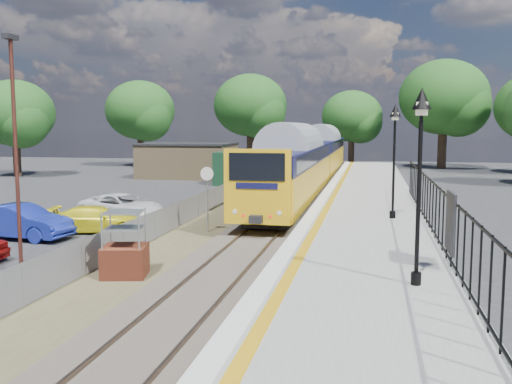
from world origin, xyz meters
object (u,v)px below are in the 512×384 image
(train, at_px, (311,157))
(brick_plinth, at_px, (125,246))
(speed_sign, at_px, (207,188))
(victorian_lamp_north, at_px, (395,135))
(carpark_lamp, at_px, (15,142))
(victorian_lamp_south, at_px, (420,141))
(car_white, at_px, (122,207))
(car_yellow, at_px, (97,219))
(car_blue, at_px, (20,222))

(train, relative_size, brick_plinth, 19.51)
(brick_plinth, xyz_separation_m, speed_sign, (0.42, 7.53, 0.98))
(victorian_lamp_north, relative_size, carpark_lamp, 0.63)
(train, xyz_separation_m, carpark_lamp, (-6.11, -26.98, 1.81))
(victorian_lamp_south, relative_size, victorian_lamp_north, 1.00)
(victorian_lamp_south, bearing_deg, car_white, 136.27)
(victorian_lamp_south, xyz_separation_m, brick_plinth, (-8.42, 2.33, -3.29))
(brick_plinth, relative_size, carpark_lamp, 0.29)
(train, xyz_separation_m, car_yellow, (-7.30, -19.63, -1.76))
(victorian_lamp_south, relative_size, brick_plinth, 2.20)
(car_blue, distance_m, car_white, 5.88)
(car_blue, bearing_deg, carpark_lamp, -139.88)
(brick_plinth, relative_size, car_yellow, 0.53)
(victorian_lamp_south, relative_size, car_white, 1.01)
(carpark_lamp, bearing_deg, speed_sign, 65.88)
(carpark_lamp, bearing_deg, brick_plinth, 9.59)
(car_blue, bearing_deg, victorian_lamp_north, -73.03)
(victorian_lamp_south, relative_size, carpark_lamp, 0.63)
(victorian_lamp_south, bearing_deg, brick_plinth, 164.54)
(victorian_lamp_south, bearing_deg, train, 100.82)
(car_yellow, bearing_deg, car_blue, 115.64)
(victorian_lamp_south, xyz_separation_m, car_yellow, (-12.80, 9.14, -3.72))
(car_blue, bearing_deg, car_yellow, -44.35)
(carpark_lamp, distance_m, car_white, 11.59)
(train, bearing_deg, car_blue, -114.19)
(brick_plinth, height_order, car_yellow, brick_plinth)
(victorian_lamp_north, xyz_separation_m, car_blue, (-15.01, -2.85, -3.58))
(victorian_lamp_south, xyz_separation_m, train, (-5.50, 28.77, -1.96))
(brick_plinth, distance_m, car_white, 11.46)
(victorian_lamp_north, distance_m, brick_plinth, 11.72)
(speed_sign, bearing_deg, car_yellow, -166.65)
(speed_sign, bearing_deg, carpark_lamp, -109.29)
(train, xyz_separation_m, speed_sign, (-2.50, -18.91, -0.36))
(carpark_lamp, distance_m, car_blue, 7.31)
(victorian_lamp_north, distance_m, carpark_lamp, 14.06)
(train, relative_size, car_yellow, 10.26)
(victorian_lamp_south, distance_m, speed_sign, 12.91)
(car_yellow, bearing_deg, brick_plinth, -161.06)
(carpark_lamp, relative_size, car_yellow, 1.84)
(brick_plinth, height_order, car_white, brick_plinth)
(car_white, bearing_deg, car_yellow, -155.19)
(brick_plinth, distance_m, car_yellow, 8.10)
(speed_sign, bearing_deg, brick_plinth, -88.38)
(speed_sign, xyz_separation_m, car_yellow, (-4.80, -0.72, -1.40))
(victorian_lamp_north, distance_m, speed_sign, 8.14)
(victorian_lamp_north, bearing_deg, car_yellow, -176.09)
(car_yellow, bearing_deg, victorian_lamp_north, -99.87)
(car_blue, distance_m, car_yellow, 3.13)
(victorian_lamp_north, height_order, car_white, victorian_lamp_north)
(victorian_lamp_south, height_order, brick_plinth, victorian_lamp_south)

